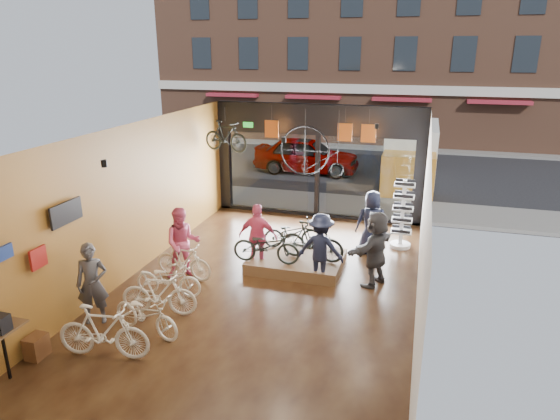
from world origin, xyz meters
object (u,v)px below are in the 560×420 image
at_px(floor_bike_1, 103,332).
at_px(floor_bike_4, 168,279).
at_px(floor_bike_3, 159,293).
at_px(customer_3, 321,248).
at_px(floor_bike_5, 184,261).
at_px(customer_1, 183,243).
at_px(hung_bike, 226,136).
at_px(display_bike_right, 292,233).
at_px(customer_5, 375,249).
at_px(floor_bike_2, 146,314).
at_px(sunglasses_rack, 402,214).
at_px(customer_4, 372,223).
at_px(penny_farthing, 315,153).
at_px(street_car, 307,155).
at_px(display_bike_mid, 312,241).
at_px(customer_2, 258,237).
at_px(customer_0, 92,284).
at_px(display_platform, 297,262).
at_px(box_truck, 410,157).
at_px(display_bike_left, 266,246).

distance_m(floor_bike_1, floor_bike_4, 2.55).
xyz_separation_m(floor_bike_3, customer_3, (3.01, 2.55, 0.38)).
distance_m(floor_bike_5, customer_1, 0.45).
bearing_deg(hung_bike, display_bike_right, -110.70).
bearing_deg(customer_5, floor_bike_2, -24.46).
bearing_deg(customer_3, floor_bike_3, 44.10).
bearing_deg(display_bike_right, sunglasses_rack, -76.85).
bearing_deg(customer_1, customer_4, 6.81).
xyz_separation_m(customer_3, customer_4, (1.00, 2.16, 0.02)).
height_order(floor_bike_5, penny_farthing, penny_farthing).
bearing_deg(street_car, customer_4, -155.98).
bearing_deg(sunglasses_rack, customer_1, -163.51).
height_order(floor_bike_1, floor_bike_5, floor_bike_1).
bearing_deg(customer_3, customer_1, 15.57).
relative_size(floor_bike_3, floor_bike_5, 1.07).
relative_size(floor_bike_3, display_bike_mid, 0.99).
distance_m(floor_bike_5, customer_5, 4.74).
bearing_deg(floor_bike_4, customer_2, -41.43).
bearing_deg(customer_5, customer_0, -32.58).
height_order(floor_bike_4, display_platform, floor_bike_4).
relative_size(floor_bike_1, floor_bike_3, 1.07).
xyz_separation_m(display_bike_mid, sunglasses_rack, (2.12, 2.28, 0.20)).
bearing_deg(hung_bike, floor_bike_2, -157.44).
xyz_separation_m(box_truck, floor_bike_3, (-4.74, -12.54, -0.72)).
distance_m(display_platform, customer_0, 5.19).
bearing_deg(display_bike_left, display_platform, -51.45).
bearing_deg(display_bike_left, floor_bike_2, 152.74).
bearing_deg(street_car, box_truck, -102.11).
bearing_deg(customer_0, customer_3, 10.92).
bearing_deg(penny_farthing, hung_bike, -173.45).
bearing_deg(customer_0, floor_bike_5, 44.04).
bearing_deg(penny_farthing, customer_3, -74.92).
distance_m(floor_bike_3, penny_farthing, 6.71).
xyz_separation_m(street_car, customer_0, (-1.23, -14.19, 0.06)).
distance_m(display_bike_left, display_bike_mid, 1.20).
bearing_deg(customer_1, display_bike_right, 13.74).
bearing_deg(floor_bike_5, display_bike_mid, -58.39).
relative_size(display_bike_mid, customer_3, 0.96).
bearing_deg(floor_bike_4, display_bike_left, -50.23).
bearing_deg(street_car, display_platform, -168.15).
relative_size(display_bike_left, display_bike_right, 1.11).
xyz_separation_m(display_bike_left, sunglasses_rack, (3.20, 2.79, 0.25)).
distance_m(floor_bike_4, display_bike_mid, 3.72).
xyz_separation_m(box_truck, floor_bike_5, (-5.04, -10.77, -0.75)).
xyz_separation_m(street_car, customer_2, (1.22, -10.67, 0.06)).
distance_m(display_bike_mid, display_bike_right, 0.99).
relative_size(floor_bike_2, penny_farthing, 0.87).
bearing_deg(customer_2, customer_5, 175.79).
distance_m(floor_bike_1, display_bike_left, 4.69).
bearing_deg(box_truck, display_bike_right, -107.61).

